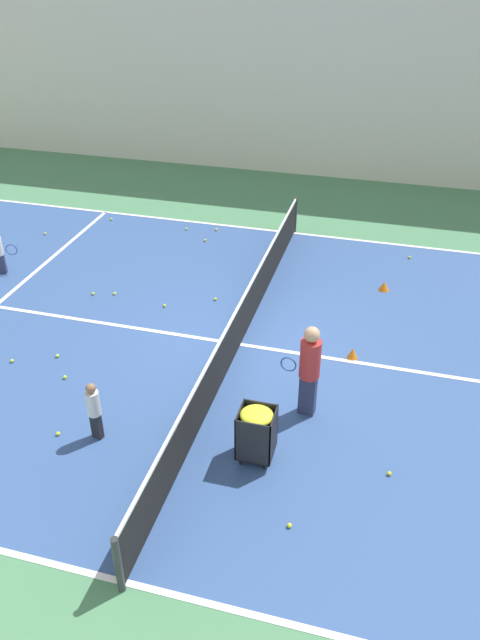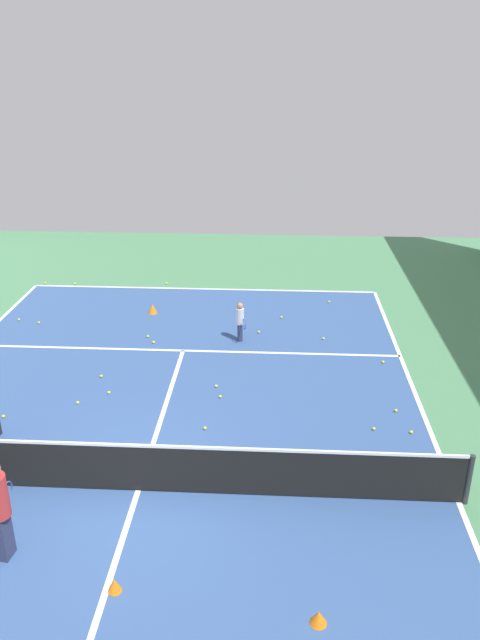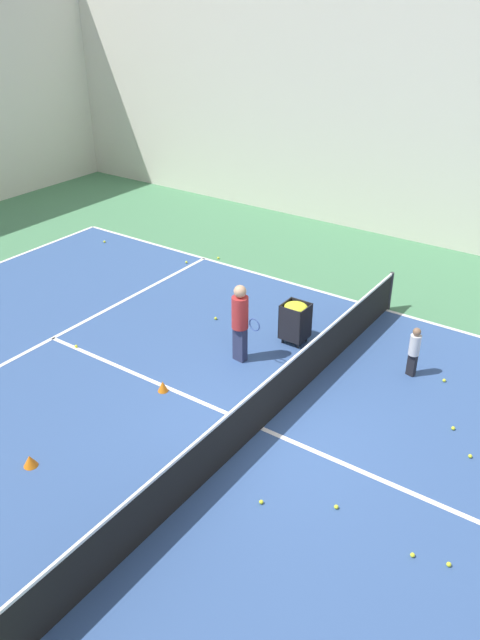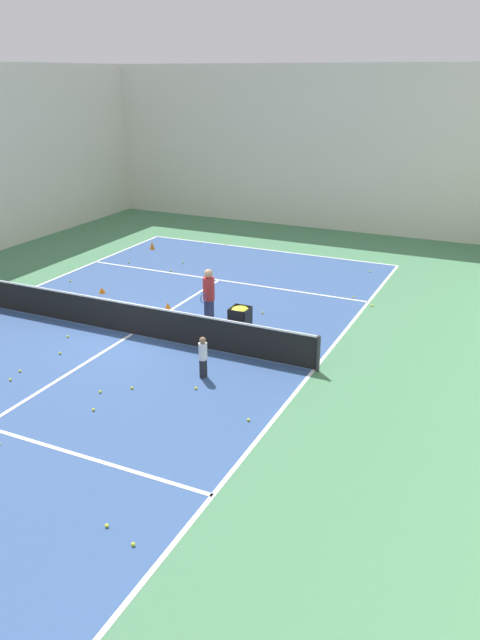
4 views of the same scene
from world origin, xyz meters
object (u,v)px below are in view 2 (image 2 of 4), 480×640
at_px(tennis_net, 136,467).
at_px(training_cone_0, 153,309).
at_px(training_cone_1, 319,617).
at_px(player_near_baseline, 240,319).

distance_m(tennis_net, training_cone_0, 8.30).
relative_size(tennis_net, training_cone_0, 40.25).
xyz_separation_m(training_cone_0, training_cone_1, (-4.32, 10.84, -0.04)).
bearing_deg(training_cone_1, tennis_net, -40.96).
height_order(training_cone_0, training_cone_1, training_cone_0).
xyz_separation_m(tennis_net, training_cone_0, (1.27, -8.19, -0.36)).
bearing_deg(player_near_baseline, training_cone_1, -5.52).
height_order(player_near_baseline, training_cone_0, player_near_baseline).
bearing_deg(training_cone_1, player_near_baseline, -80.05).
relative_size(tennis_net, training_cone_1, 47.39).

